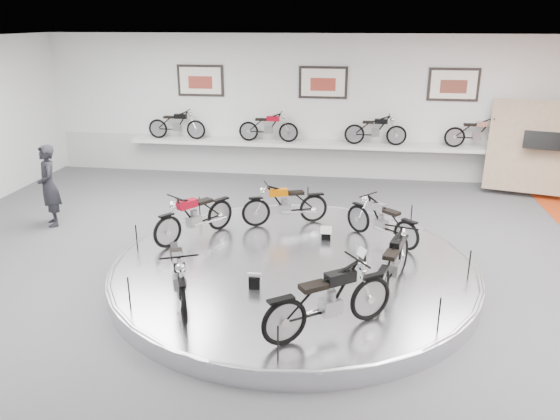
# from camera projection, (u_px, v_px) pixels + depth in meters

# --- Properties ---
(floor) EXTENTS (16.00, 16.00, 0.00)m
(floor) POSITION_uv_depth(u_px,v_px,m) (291.00, 285.00, 9.48)
(floor) COLOR #4E4E50
(floor) RESTS_ON ground
(ceiling) EXTENTS (16.00, 16.00, 0.00)m
(ceiling) POSITION_uv_depth(u_px,v_px,m) (293.00, 45.00, 8.15)
(ceiling) COLOR white
(ceiling) RESTS_ON wall_back
(wall_back) EXTENTS (16.00, 0.00, 16.00)m
(wall_back) POSITION_uv_depth(u_px,v_px,m) (323.00, 108.00, 15.35)
(wall_back) COLOR silver
(wall_back) RESTS_ON floor
(dado_band) EXTENTS (15.68, 0.04, 1.10)m
(dado_band) POSITION_uv_depth(u_px,v_px,m) (321.00, 158.00, 15.81)
(dado_band) COLOR #BCBCBA
(dado_band) RESTS_ON floor
(display_platform) EXTENTS (6.40, 6.40, 0.30)m
(display_platform) POSITION_uv_depth(u_px,v_px,m) (294.00, 270.00, 9.71)
(display_platform) COLOR silver
(display_platform) RESTS_ON floor
(platform_rim) EXTENTS (6.40, 6.40, 0.10)m
(platform_rim) POSITION_uv_depth(u_px,v_px,m) (294.00, 264.00, 9.67)
(platform_rim) COLOR #B2B2BA
(platform_rim) RESTS_ON display_platform
(shelf) EXTENTS (11.00, 0.55, 0.10)m
(shelf) POSITION_uv_depth(u_px,v_px,m) (321.00, 145.00, 15.40)
(shelf) COLOR silver
(shelf) RESTS_ON wall_back
(poster_left) EXTENTS (1.35, 0.06, 0.88)m
(poster_left) POSITION_uv_depth(u_px,v_px,m) (200.00, 81.00, 15.55)
(poster_left) COLOR white
(poster_left) RESTS_ON wall_back
(poster_center) EXTENTS (1.35, 0.06, 0.88)m
(poster_center) POSITION_uv_depth(u_px,v_px,m) (323.00, 83.00, 15.08)
(poster_center) COLOR white
(poster_center) RESTS_ON wall_back
(poster_right) EXTENTS (1.35, 0.06, 0.88)m
(poster_right) POSITION_uv_depth(u_px,v_px,m) (454.00, 85.00, 14.60)
(poster_right) COLOR white
(poster_right) RESTS_ON wall_back
(display_panel) EXTENTS (2.56, 1.52, 2.30)m
(display_panel) POSITION_uv_depth(u_px,v_px,m) (537.00, 147.00, 14.00)
(display_panel) COLOR tan
(display_panel) RESTS_ON floor
(shelf_bike_a) EXTENTS (1.22, 0.43, 0.73)m
(shelf_bike_a) POSITION_uv_depth(u_px,v_px,m) (177.00, 126.00, 15.83)
(shelf_bike_a) COLOR black
(shelf_bike_a) RESTS_ON shelf
(shelf_bike_b) EXTENTS (1.22, 0.43, 0.73)m
(shelf_bike_b) POSITION_uv_depth(u_px,v_px,m) (268.00, 129.00, 15.46)
(shelf_bike_b) COLOR maroon
(shelf_bike_b) RESTS_ON shelf
(shelf_bike_c) EXTENTS (1.22, 0.43, 0.73)m
(shelf_bike_c) POSITION_uv_depth(u_px,v_px,m) (375.00, 132.00, 15.06)
(shelf_bike_c) COLOR black
(shelf_bike_c) RESTS_ON shelf
(shelf_bike_d) EXTENTS (1.22, 0.43, 0.73)m
(shelf_bike_d) POSITION_uv_depth(u_px,v_px,m) (477.00, 135.00, 14.70)
(shelf_bike_d) COLOR silver
(shelf_bike_d) RESTS_ON shelf
(bike_a) EXTENTS (1.46, 1.37, 0.87)m
(bike_a) POSITION_uv_depth(u_px,v_px,m) (382.00, 220.00, 10.45)
(bike_a) COLOR silver
(bike_a) RESTS_ON display_platform
(bike_b) EXTENTS (1.64, 1.06, 0.91)m
(bike_b) POSITION_uv_depth(u_px,v_px,m) (285.00, 204.00, 11.30)
(bike_b) COLOR #C95F00
(bike_b) RESTS_ON display_platform
(bike_c) EXTENTS (1.40, 1.64, 0.95)m
(bike_c) POSITION_uv_depth(u_px,v_px,m) (194.00, 215.00, 10.57)
(bike_c) COLOR maroon
(bike_c) RESTS_ON display_platform
(bike_d) EXTENTS (1.14, 1.69, 0.94)m
(bike_d) POSITION_uv_depth(u_px,v_px,m) (179.00, 274.00, 8.16)
(bike_d) COLOR black
(bike_d) RESTS_ON display_platform
(bike_e) EXTENTS (1.76, 1.50, 1.02)m
(bike_e) POSITION_uv_depth(u_px,v_px,m) (329.00, 299.00, 7.36)
(bike_e) COLOR black
(bike_e) RESTS_ON display_platform
(bike_f) EXTENTS (1.00, 1.69, 0.94)m
(bike_f) POSITION_uv_depth(u_px,v_px,m) (394.00, 262.00, 8.55)
(bike_f) COLOR black
(bike_f) RESTS_ON display_platform
(visitor) EXTENTS (0.74, 0.79, 1.82)m
(visitor) POSITION_uv_depth(u_px,v_px,m) (49.00, 186.00, 11.96)
(visitor) COLOR black
(visitor) RESTS_ON floor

